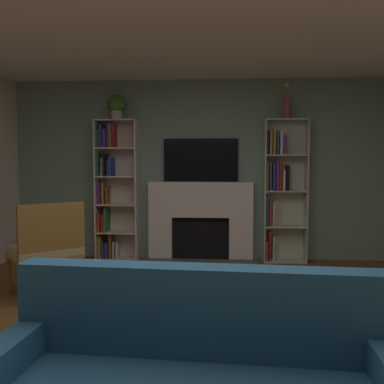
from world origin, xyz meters
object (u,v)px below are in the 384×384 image
(armchair, at_px, (47,246))
(coffee_table, at_px, (200,331))
(fireplace, at_px, (201,220))
(tv, at_px, (201,160))
(potted_plant, at_px, (117,106))
(bookshelf_right, at_px, (280,187))
(vase_with_flowers, at_px, (287,107))
(bookshelf_left, at_px, (113,190))

(armchair, distance_m, coffee_table, 2.37)
(fireplace, xyz_separation_m, tv, (0.00, 0.07, 0.86))
(potted_plant, bearing_deg, fireplace, 2.59)
(bookshelf_right, relative_size, vase_with_flowers, 4.10)
(vase_with_flowers, height_order, armchair, vase_with_flowers)
(fireplace, bearing_deg, bookshelf_right, 0.10)
(tv, bearing_deg, armchair, -129.75)
(bookshelf_left, relative_size, potted_plant, 5.63)
(tv, relative_size, coffee_table, 1.40)
(tv, xyz_separation_m, bookshelf_left, (-1.27, -0.09, -0.44))
(potted_plant, bearing_deg, bookshelf_left, 159.20)
(armchair, relative_size, coffee_table, 1.31)
(potted_plant, relative_size, armchair, 0.36)
(fireplace, xyz_separation_m, bookshelf_left, (-1.27, -0.03, 0.42))
(bookshelf_left, distance_m, bookshelf_right, 2.40)
(fireplace, xyz_separation_m, potted_plant, (-1.20, -0.05, 1.63))
(bookshelf_right, bearing_deg, coffee_table, -105.76)
(fireplace, height_order, coffee_table, fireplace)
(tv, height_order, bookshelf_left, bookshelf_left)
(armchair, bearing_deg, potted_plant, 79.12)
(bookshelf_right, bearing_deg, armchair, -146.31)
(fireplace, height_order, vase_with_flowers, vase_with_flowers)
(fireplace, relative_size, vase_with_flowers, 3.25)
(bookshelf_left, height_order, vase_with_flowers, vase_with_flowers)
(tv, bearing_deg, potted_plant, -174.28)
(bookshelf_right, xyz_separation_m, vase_with_flowers, (0.07, -0.06, 1.12))
(potted_plant, distance_m, coffee_table, 4.08)
(bookshelf_right, distance_m, potted_plant, 2.60)
(bookshelf_left, height_order, potted_plant, potted_plant)
(bookshelf_right, height_order, coffee_table, bookshelf_right)
(tv, bearing_deg, coffee_table, -87.29)
(tv, bearing_deg, bookshelf_left, -175.85)
(vase_with_flowers, distance_m, coffee_table, 3.97)
(fireplace, relative_size, bookshelf_right, 0.79)
(bookshelf_right, relative_size, coffee_table, 2.64)
(potted_plant, xyz_separation_m, armchair, (-0.33, -1.72, -1.69))
(tv, xyz_separation_m, vase_with_flowers, (1.20, -0.12, 0.73))
(tv, xyz_separation_m, potted_plant, (-1.20, -0.12, 0.77))
(bookshelf_left, relative_size, coffee_table, 2.64)
(bookshelf_left, relative_size, armchair, 2.02)
(fireplace, bearing_deg, bookshelf_left, -178.81)
(bookshelf_left, xyz_separation_m, vase_with_flowers, (2.47, -0.03, 1.17))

